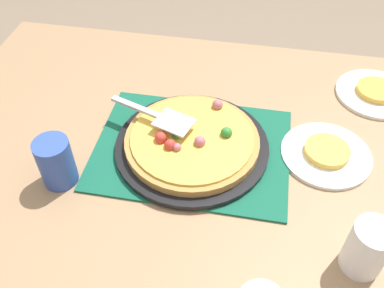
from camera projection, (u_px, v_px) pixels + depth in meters
ground_plane at (192, 285)px, 1.60m from camera, size 8.00×8.00×0.00m
dining_table at (192, 177)px, 1.14m from camera, size 1.40×1.00×0.75m
placemat at (192, 149)px, 1.06m from camera, size 0.48×0.36×0.01m
pizza_pan at (192, 146)px, 1.05m from camera, size 0.38×0.38×0.01m
pizza at (192, 140)px, 1.04m from camera, size 0.33×0.33×0.05m
plate_near_left at (375, 94)px, 1.20m from camera, size 0.22×0.22×0.01m
plate_far_right at (326, 155)px, 1.04m from camera, size 0.22×0.22×0.01m
served_slice_left at (377, 90)px, 1.19m from camera, size 0.11×0.11×0.02m
served_slice_right at (327, 151)px, 1.03m from camera, size 0.11×0.11×0.02m
cup_near at (367, 248)px, 0.80m from camera, size 0.08×0.08×0.12m
cup_corner at (56, 162)px, 0.95m from camera, size 0.08×0.08×0.12m
pizza_server at (158, 116)px, 1.04m from camera, size 0.23×0.12×0.01m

